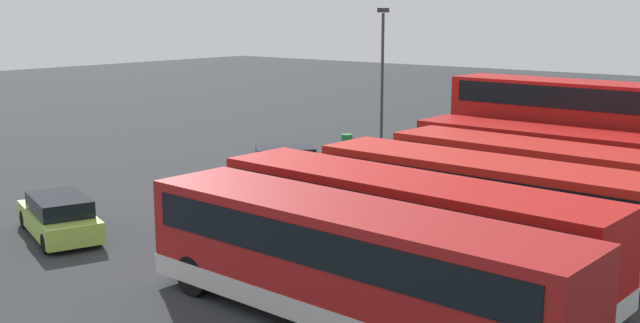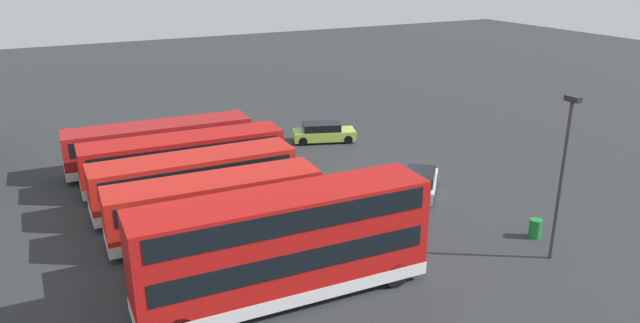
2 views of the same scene
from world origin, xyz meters
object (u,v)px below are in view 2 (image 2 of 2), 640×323
Objects in this scene: bus_double_decker_near_end at (284,244)px; bus_single_deck_fifth at (184,158)px; bus_single_deck_sixth at (160,144)px; car_small_green at (323,132)px; waste_bin_yellow at (535,228)px; bus_single_deck_third at (215,204)px; lamp_post_tall at (563,166)px; bus_single_deck_fourth at (195,179)px; car_hatchback_silver at (420,183)px; bus_single_deck_second at (256,229)px.

bus_double_decker_near_end is 1.00× the size of bus_single_deck_fifth.
bus_single_deck_sixth reaches higher than car_small_green.
bus_single_deck_third is at bearing 61.65° from waste_bin_yellow.
car_small_green is 0.64× the size of lamp_post_tall.
bus_single_deck_sixth is (11.04, 0.21, 0.00)m from bus_single_deck_third.
bus_single_deck_third is 0.96× the size of bus_single_deck_fourth.
bus_single_deck_fifth is at bearing 108.00° from car_small_green.
lamp_post_tall reaches higher than car_small_green.
bus_single_deck_sixth is at bearing 11.01° from bus_single_deck_fifth.
bus_single_deck_third is at bearing 179.05° from bus_single_deck_fourth.
bus_single_deck_third is at bearing 176.44° from bus_single_deck_fifth.
lamp_post_tall reaches higher than bus_single_deck_third.
bus_double_decker_near_end is at bearing 148.52° from car_small_green.
bus_single_deck_sixth is (17.95, 0.90, -0.83)m from bus_double_decker_near_end.
bus_double_decker_near_end is 1.08× the size of bus_single_deck_fourth.
car_hatchback_silver reaches higher than waste_bin_yellow.
car_hatchback_silver is 0.91× the size of car_small_green.
waste_bin_yellow is at bearing -106.66° from bus_single_deck_second.
waste_bin_yellow is (-11.26, -13.80, -1.15)m from bus_single_deck_fourth.
bus_double_decker_near_end reaches higher than car_hatchback_silver.
car_hatchback_silver is at bearing 5.03° from lamp_post_tall.
lamp_post_tall is at bearing -143.65° from bus_single_deck_fifth.
bus_single_deck_fifth is 3.56m from bus_single_deck_sixth.
bus_single_deck_fourth is at bearing 3.36° from bus_double_decker_near_end.
car_hatchback_silver is 4.67× the size of waste_bin_yellow.
bus_double_decker_near_end is at bearing -174.30° from bus_single_deck_third.
bus_single_deck_sixth reaches higher than car_hatchback_silver.
bus_double_decker_near_end is at bearing -179.13° from bus_single_deck_fifth.
bus_single_deck_second is at bearing -174.68° from bus_single_deck_fourth.
bus_single_deck_second is at bearing -176.25° from bus_single_deck_sixth.
waste_bin_yellow is at bearing -138.29° from bus_single_deck_fifth.
lamp_post_tall reaches higher than bus_double_decker_near_end.
bus_double_decker_near_end reaches higher than bus_single_deck_third.
bus_double_decker_near_end reaches higher than waste_bin_yellow.
bus_single_deck_third is 12.16m from car_hatchback_silver.
bus_single_deck_fifth is (3.77, -0.41, 0.00)m from bus_single_deck_fourth.
lamp_post_tall is at bearing -101.36° from bus_double_decker_near_end.
car_small_green is at bearing -89.12° from bus_single_deck_sixth.
car_hatchback_silver is (6.58, -11.43, -1.75)m from bus_double_decker_near_end.
bus_single_deck_fourth is at bearing 122.40° from car_small_green.
bus_single_deck_fifth is 2.72× the size of car_hatchback_silver.
car_small_green is (11.55, 0.32, 0.00)m from car_hatchback_silver.
bus_single_deck_third and bus_single_deck_fourth have the same top height.
bus_single_deck_third is 16.21m from lamp_post_tall.
bus_single_deck_third reaches higher than car_hatchback_silver.
waste_bin_yellow is at bearing -142.77° from bus_single_deck_sixth.
car_small_green is (0.18, -12.01, -0.92)m from bus_single_deck_sixth.
bus_double_decker_near_end is 14.48m from bus_single_deck_fifth.
bus_single_deck_fourth is (7.33, 0.68, -0.00)m from bus_single_deck_second.
lamp_post_tall is (-20.40, -13.12, 2.86)m from bus_single_deck_sixth.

